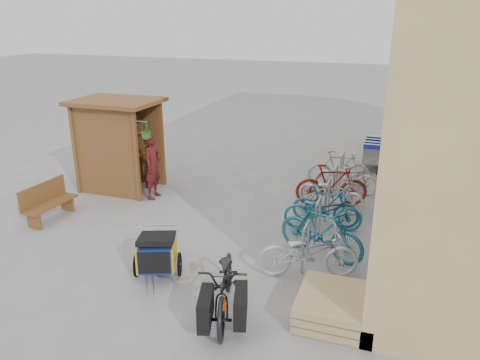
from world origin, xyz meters
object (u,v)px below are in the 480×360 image
(bench, at_px, (48,201))
(bike_6, at_px, (346,177))
(bike_3, at_px, (325,206))
(bike_7, at_px, (339,169))
(kiosk, at_px, (115,132))
(pallet_stack, at_px, (331,306))
(person_kiosk, at_px, (153,166))
(bike_0, at_px, (308,253))
(bike_5, at_px, (331,185))
(child_trailer, at_px, (157,252))
(bike_1, at_px, (321,231))
(cargo_bike, at_px, (226,285))
(bike_2, at_px, (323,211))
(bike_4, at_px, (332,193))
(shopping_carts, at_px, (374,149))

(bench, distance_m, bike_6, 7.33)
(bike_3, distance_m, bike_7, 2.61)
(kiosk, xyz_separation_m, pallet_stack, (6.28, -3.87, -1.34))
(person_kiosk, bearing_deg, bench, 138.97)
(bike_0, bearing_deg, bike_5, -15.51)
(kiosk, distance_m, bike_5, 5.69)
(bench, bearing_deg, pallet_stack, -10.06)
(pallet_stack, bearing_deg, person_kiosk, 144.70)
(bike_3, bearing_deg, kiosk, 89.14)
(bike_6, bearing_deg, kiosk, 109.66)
(bike_5, bearing_deg, child_trailer, 135.01)
(person_kiosk, xyz_separation_m, bike_3, (4.40, -0.21, -0.39))
(bike_1, bearing_deg, bike_5, 23.58)
(cargo_bike, bearing_deg, bike_1, 49.52)
(bike_2, relative_size, bike_4, 1.02)
(bike_4, distance_m, bike_7, 1.69)
(kiosk, height_order, cargo_bike, kiosk)
(bike_1, xyz_separation_m, bike_7, (-0.23, 4.08, -0.03))
(cargo_bike, xyz_separation_m, bike_1, (1.05, 2.35, 0.02))
(cargo_bike, height_order, bike_6, cargo_bike)
(pallet_stack, bearing_deg, shopping_carts, 90.00)
(kiosk, relative_size, pallet_stack, 2.08)
(bike_3, bearing_deg, bike_5, 7.02)
(cargo_bike, bearing_deg, bike_6, 63.63)
(child_trailer, height_order, bike_2, bike_2)
(bike_3, xyz_separation_m, bike_4, (0.00, 0.91, -0.02))
(cargo_bike, distance_m, bike_0, 1.82)
(bike_0, bearing_deg, bike_3, -15.78)
(shopping_carts, height_order, bike_2, shopping_carts)
(bike_2, distance_m, bike_3, 0.28)
(bike_2, distance_m, bike_4, 1.19)
(bike_0, distance_m, bike_6, 4.47)
(bike_1, height_order, bike_7, bike_1)
(shopping_carts, distance_m, bike_5, 3.60)
(cargo_bike, bearing_deg, bike_5, 64.27)
(pallet_stack, height_order, bike_4, bike_4)
(shopping_carts, distance_m, bike_6, 2.59)
(child_trailer, height_order, person_kiosk, person_kiosk)
(bike_2, height_order, bike_3, bike_3)
(shopping_carts, relative_size, bike_0, 1.00)
(person_kiosk, distance_m, bike_4, 4.47)
(pallet_stack, distance_m, shopping_carts, 8.11)
(shopping_carts, height_order, child_trailer, shopping_carts)
(cargo_bike, relative_size, bike_5, 1.20)
(bike_2, height_order, bike_4, bike_2)
(shopping_carts, height_order, person_kiosk, person_kiosk)
(shopping_carts, distance_m, child_trailer, 8.46)
(cargo_bike, height_order, bike_7, cargo_bike)
(bike_0, bearing_deg, bike_4, -16.42)
(child_trailer, distance_m, bike_2, 3.76)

